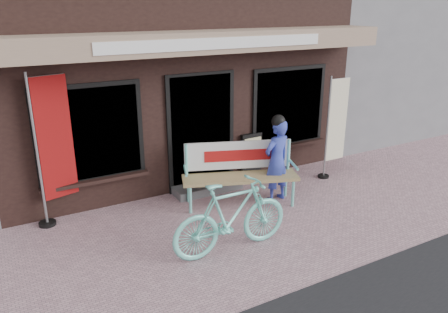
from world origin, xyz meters
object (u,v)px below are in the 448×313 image
bicycle (231,217)px  nobori_red (53,147)px  nobori_cream (335,126)px  menu_stand (251,155)px  person (277,159)px  bench (239,168)px

bicycle → nobori_red: nobori_red is taller
bicycle → nobori_cream: size_ratio=0.87×
bicycle → menu_stand: bicycle is taller
person → bicycle: size_ratio=0.88×
menu_stand → bench: bearing=-135.3°
person → menu_stand: (0.20, 1.13, -0.30)m
person → bench: bearing=147.2°
bicycle → nobori_red: bearing=43.0°
bench → menu_stand: bearing=67.8°
person → bicycle: person is taller
person → nobori_red: bearing=152.7°
bench → nobori_red: nobori_red is taller
nobori_red → menu_stand: size_ratio=2.63×
nobori_red → menu_stand: nobori_red is taller
bench → nobori_cream: (2.31, 0.16, 0.43)m
nobori_red → person: bearing=-31.8°
bench → nobori_red: (-2.89, 0.79, 0.62)m
bench → menu_stand: (0.81, 0.88, -0.16)m
nobori_red → menu_stand: bearing=-13.8°
bench → menu_stand: size_ratio=2.21×
bench → nobori_cream: size_ratio=0.99×
bicycle → menu_stand: size_ratio=1.93×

